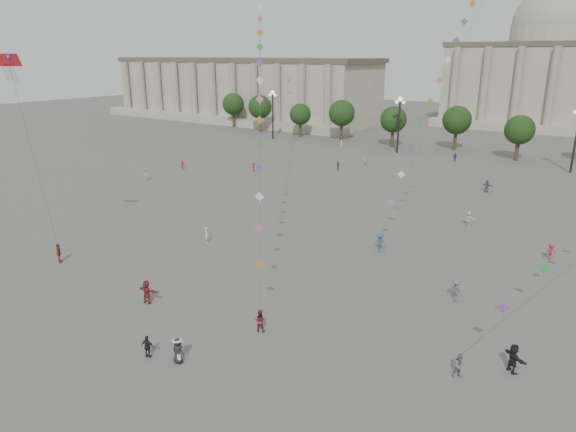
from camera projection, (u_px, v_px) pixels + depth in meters
The scene contains 27 objects.
ground at pixel (190, 323), 36.49m from camera, with size 360.00×360.00×0.00m, color #52504D.
hall_west at pixel (239, 89), 148.29m from camera, with size 84.00×26.22×17.20m.
hall_central at pixel (548, 70), 132.83m from camera, with size 48.30×34.30×35.50m.
tree_row at pixel (491, 126), 95.61m from camera, with size 137.12×5.12×8.00m.
lamp_post_far_west at pixel (273, 106), 113.51m from camera, with size 2.00×0.90×10.65m.
lamp_post_mid_west at pixel (399, 114), 97.03m from camera, with size 2.00×0.90×10.65m.
person_crowd_0 at pixel (455, 157), 90.95m from camera, with size 0.92×0.38×1.58m, color navy.
person_crowd_1 at pixel (147, 175), 77.53m from camera, with size 0.85×0.67×1.76m, color silver.
person_crowd_2 at pixel (183, 165), 84.89m from camera, with size 0.98×0.56×1.52m, color #A12D2B.
person_crowd_3 at pixel (513, 358), 30.68m from camera, with size 1.71×0.55×1.85m, color black.
person_crowd_4 at pixel (365, 161), 87.87m from camera, with size 1.45×0.46×1.57m, color silver.
person_crowd_6 at pixel (456, 291), 39.45m from camera, with size 1.20×0.69×1.86m, color #5B5B60.
person_crowd_7 at pixel (469, 219), 56.82m from camera, with size 1.61×0.51×1.74m, color white.
person_crowd_8 at pixel (551, 252), 47.55m from camera, with size 1.04×0.60×1.61m, color #98293A.
person_crowd_10 at pixel (341, 144), 103.54m from camera, with size 0.61×0.40×1.67m, color silver.
person_crowd_12 at pixel (487, 186), 70.58m from camera, with size 1.71×0.55×1.85m, color slate.
person_crowd_13 at pixel (207, 235), 51.89m from camera, with size 0.59×0.39×1.62m, color white.
person_crowd_16 at pixel (338, 166), 84.24m from camera, with size 0.92×0.38×1.56m, color #56575B.
person_crowd_17 at pixel (254, 167), 82.75m from camera, with size 1.05×0.61×1.63m, color #9C3B2A.
tourist_0 at pixel (59, 253), 46.95m from camera, with size 1.07×0.45×1.83m, color #953728.
tourist_2 at pixel (147, 292), 39.23m from camera, with size 1.74×0.55×1.88m, color maroon.
tourist_4 at pixel (148, 347), 32.21m from camera, with size 0.89×0.37×1.52m, color black.
kite_flyer_0 at pixel (260, 321), 35.26m from camera, with size 0.79×0.61×1.62m, color maroon.
kite_flyer_1 at pixel (380, 243), 49.31m from camera, with size 1.26×0.72×1.95m, color #314F6F.
kite_flyer_2 at pixel (460, 366), 30.21m from camera, with size 0.76×0.59×1.56m, color slate.
hat_person at pixel (178, 350), 31.61m from camera, with size 0.85×0.60×1.69m.
dragon_kite at pixel (10, 70), 42.48m from camera, with size 2.21×1.40×16.82m.
Camera 1 is at (24.44, -22.49, 18.34)m, focal length 32.00 mm.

